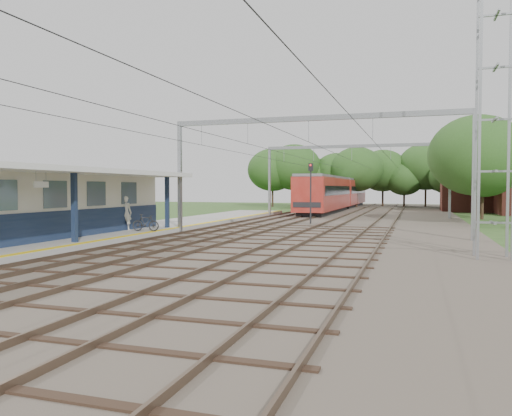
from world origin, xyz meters
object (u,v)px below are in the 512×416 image
at_px(train, 338,193).
at_px(signal_post, 311,185).
at_px(bicycle, 146,223).
at_px(person, 126,213).

relative_size(train, signal_post, 8.16).
bearing_deg(bicycle, person, 71.24).
relative_size(bicycle, train, 0.04).
height_order(person, signal_post, signal_post).
bearing_deg(train, bicycle, -97.64).
relative_size(bicycle, signal_post, 0.34).
xyz_separation_m(person, bicycle, (1.53, -0.32, -0.53)).
bearing_deg(signal_post, bicycle, -95.55).
bearing_deg(signal_post, train, 118.01).
xyz_separation_m(person, signal_post, (8.65, 12.21, 1.74)).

